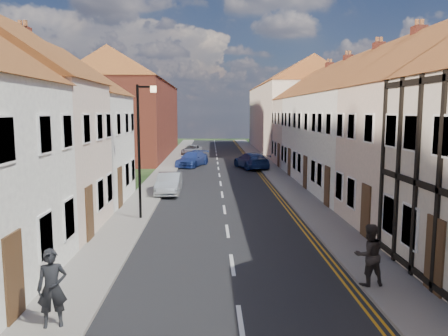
{
  "coord_description": "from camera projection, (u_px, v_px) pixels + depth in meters",
  "views": [
    {
      "loc": [
        -0.7,
        0.4,
        4.95
      ],
      "look_at": [
        0.09,
        25.46,
        1.69
      ],
      "focal_mm": 35.0,
      "sensor_mm": 36.0,
      "label": 1
    }
  ],
  "objects": [
    {
      "name": "pavement_right",
      "position": [
        284.0,
        183.0,
        30.13
      ],
      "size": [
        1.8,
        90.0,
        0.12
      ],
      "primitive_type": "cube",
      "color": "gray",
      "rests_on": "ground"
    },
    {
      "name": "pedestrian_left",
      "position": [
        52.0,
        288.0,
        9.78
      ],
      "size": [
        0.74,
        0.58,
        1.79
      ],
      "primitive_type": "imported",
      "rotation": [
        0.0,
        0.0,
        0.25
      ],
      "color": "black",
      "rests_on": "pavement_left"
    },
    {
      "name": "pedestrian_right",
      "position": [
        369.0,
        255.0,
        12.13
      ],
      "size": [
        0.95,
        0.8,
        1.74
      ],
      "primitive_type": "imported",
      "rotation": [
        0.0,
        0.0,
        3.33
      ],
      "color": "#292321",
      "rests_on": "pavement_right"
    },
    {
      "name": "road",
      "position": [
        221.0,
        184.0,
        29.99
      ],
      "size": [
        7.0,
        90.0,
        0.02
      ],
      "primitive_type": "cube",
      "color": "black",
      "rests_on": "ground"
    },
    {
      "name": "car_distant",
      "position": [
        192.0,
        150.0,
        49.76
      ],
      "size": [
        2.49,
        4.35,
        1.14
      ],
      "primitive_type": "imported",
      "rotation": [
        0.0,
        0.0,
        -0.15
      ],
      "color": "#ABADB3",
      "rests_on": "ground"
    },
    {
      "name": "cottage_r_cream_mid",
      "position": [
        397.0,
        120.0,
        23.26
      ],
      "size": [
        8.3,
        5.2,
        9.0
      ],
      "color": "beige",
      "rests_on": "ground"
    },
    {
      "name": "block_right_far",
      "position": [
        290.0,
        109.0,
        54.38
      ],
      "size": [
        8.3,
        24.2,
        10.5
      ],
      "color": "#C1B3A2",
      "rests_on": "ground"
    },
    {
      "name": "car_mid",
      "position": [
        169.0,
        184.0,
        26.24
      ],
      "size": [
        1.38,
        3.85,
        1.27
      ],
      "primitive_type": "imported",
      "rotation": [
        0.0,
        0.0,
        -0.01
      ],
      "color": "#B4B9BD",
      "rests_on": "ground"
    },
    {
      "name": "cottage_r_white_far",
      "position": [
        338.0,
        117.0,
        33.97
      ],
      "size": [
        8.3,
        5.2,
        9.0
      ],
      "color": "beige",
      "rests_on": "ground"
    },
    {
      "name": "pavement_left",
      "position": [
        156.0,
        183.0,
        29.85
      ],
      "size": [
        1.8,
        90.0,
        0.12
      ],
      "primitive_type": "cube",
      "color": "gray",
      "rests_on": "ground"
    },
    {
      "name": "lamppost",
      "position": [
        141.0,
        143.0,
        19.51
      ],
      "size": [
        0.88,
        0.15,
        6.0
      ],
      "color": "black",
      "rests_on": "pavement_left"
    },
    {
      "name": "block_left_far",
      "position": [
        133.0,
        108.0,
        48.85
      ],
      "size": [
        8.3,
        24.2,
        10.5
      ],
      "color": "maroon",
      "rests_on": "ground"
    },
    {
      "name": "cottage_r_cream_far",
      "position": [
        321.0,
        117.0,
        39.32
      ],
      "size": [
        8.3,
        6.0,
        9.0
      ],
      "color": "#C1B3A2",
      "rests_on": "ground"
    },
    {
      "name": "car_far_b",
      "position": [
        251.0,
        161.0,
        37.81
      ],
      "size": [
        3.13,
        5.23,
        1.42
      ],
      "primitive_type": "imported",
      "rotation": [
        0.0,
        0.0,
        3.39
      ],
      "color": "navy",
      "rests_on": "ground"
    },
    {
      "name": "cottage_r_pink",
      "position": [
        362.0,
        119.0,
        28.62
      ],
      "size": [
        8.3,
        6.0,
        9.0
      ],
      "color": "beige",
      "rests_on": "ground"
    },
    {
      "name": "cottage_l_pink",
      "position": [
        48.0,
        122.0,
        23.04
      ],
      "size": [
        8.3,
        6.3,
        8.8
      ],
      "color": "beige",
      "rests_on": "ground"
    },
    {
      "name": "car_far",
      "position": [
        192.0,
        159.0,
        39.37
      ],
      "size": [
        3.29,
        4.91,
        1.32
      ],
      "primitive_type": "imported",
      "rotation": [
        0.0,
        0.0,
        -0.35
      ],
      "color": "navy",
      "rests_on": "ground"
    }
  ]
}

